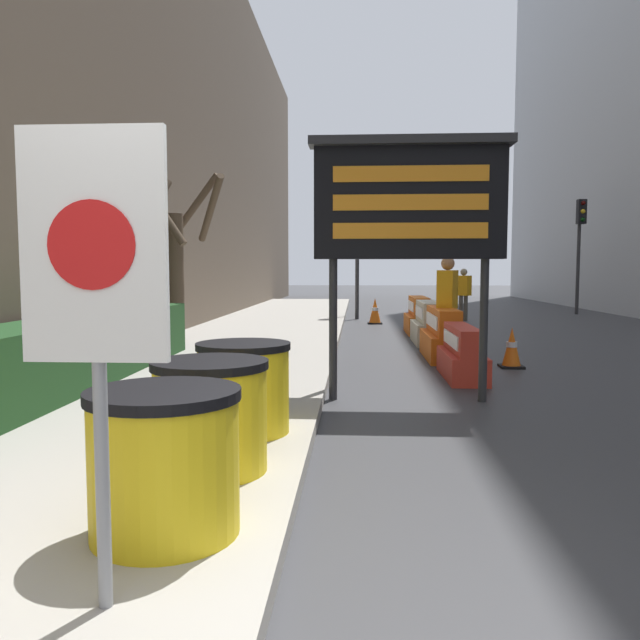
% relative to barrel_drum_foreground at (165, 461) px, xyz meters
% --- Properties ---
extents(building_left_facade, '(0.40, 50.40, 11.63)m').
position_rel_barrel_drum_foreground_xyz_m(building_left_facade, '(-3.29, 8.95, 5.28)').
color(building_left_facade, brown).
rests_on(building_left_facade, ground_plane).
extents(hedge_strip, '(0.90, 6.85, 0.84)m').
position_rel_barrel_drum_foreground_xyz_m(hedge_strip, '(-2.49, 4.28, 0.02)').
color(hedge_strip, '#1E421E').
rests_on(hedge_strip, sidewalk_left).
extents(bare_tree, '(1.69, 1.79, 3.38)m').
position_rel_barrel_drum_foreground_xyz_m(bare_tree, '(-2.48, 8.88, 1.33)').
color(bare_tree, '#4C3D2D').
rests_on(bare_tree, sidewalk_left).
extents(barrel_drum_foreground, '(0.83, 0.83, 0.80)m').
position_rel_barrel_drum_foreground_xyz_m(barrel_drum_foreground, '(0.00, 0.00, 0.00)').
color(barrel_drum_foreground, yellow).
rests_on(barrel_drum_foreground, sidewalk_left).
extents(barrel_drum_middle, '(0.83, 0.83, 0.80)m').
position_rel_barrel_drum_foreground_xyz_m(barrel_drum_middle, '(-0.00, 1.07, 0.00)').
color(barrel_drum_middle, yellow).
rests_on(barrel_drum_middle, sidewalk_left).
extents(barrel_drum_back, '(0.83, 0.83, 0.80)m').
position_rel_barrel_drum_foreground_xyz_m(barrel_drum_back, '(0.04, 2.13, 0.00)').
color(barrel_drum_back, yellow).
rests_on(barrel_drum_back, sidewalk_left).
extents(warning_sign, '(0.61, 0.08, 2.01)m').
position_rel_barrel_drum_foreground_xyz_m(warning_sign, '(-0.03, -0.76, 0.99)').
color(warning_sign, gray).
rests_on(warning_sign, sidewalk_left).
extents(message_board, '(2.35, 0.36, 3.10)m').
position_rel_barrel_drum_foreground_xyz_m(message_board, '(1.64, 4.20, 1.82)').
color(message_board, '#28282B').
rests_on(message_board, ground_plane).
extents(jersey_barrier_red_striped, '(0.52, 1.61, 0.76)m').
position_rel_barrel_drum_foreground_xyz_m(jersey_barrier_red_striped, '(2.56, 5.81, -0.20)').
color(jersey_barrier_red_striped, red).
rests_on(jersey_barrier_red_striped, ground_plane).
extents(jersey_barrier_orange_far, '(0.63, 1.88, 0.90)m').
position_rel_barrel_drum_foreground_xyz_m(jersey_barrier_orange_far, '(2.56, 7.84, -0.14)').
color(jersey_barrier_orange_far, orange).
rests_on(jersey_barrier_orange_far, ground_plane).
extents(jersey_barrier_cream, '(0.63, 1.75, 0.89)m').
position_rel_barrel_drum_foreground_xyz_m(jersey_barrier_cream, '(2.56, 10.11, -0.14)').
color(jersey_barrier_cream, beige).
rests_on(jersey_barrier_cream, ground_plane).
extents(jersey_barrier_orange_near, '(0.62, 1.74, 0.90)m').
position_rel_barrel_drum_foreground_xyz_m(jersey_barrier_orange_near, '(2.56, 12.21, -0.14)').
color(jersey_barrier_orange_near, orange).
rests_on(jersey_barrier_orange_near, ground_plane).
extents(traffic_cone_near, '(0.42, 0.42, 0.75)m').
position_rel_barrel_drum_foreground_xyz_m(traffic_cone_near, '(1.55, 14.82, -0.17)').
color(traffic_cone_near, black).
rests_on(traffic_cone_near, ground_plane).
extents(traffic_cone_mid, '(0.36, 0.36, 0.65)m').
position_rel_barrel_drum_foreground_xyz_m(traffic_cone_mid, '(3.51, 6.83, -0.22)').
color(traffic_cone_mid, black).
rests_on(traffic_cone_mid, ground_plane).
extents(traffic_light_near_curb, '(0.28, 0.45, 4.41)m').
position_rel_barrel_drum_foreground_xyz_m(traffic_light_near_curb, '(1.03, 16.41, 2.64)').
color(traffic_light_near_curb, '#2D2D30').
rests_on(traffic_light_near_curb, ground_plane).
extents(traffic_light_far_side, '(0.28, 0.45, 3.98)m').
position_rel_barrel_drum_foreground_xyz_m(traffic_light_far_side, '(8.76, 19.03, 2.35)').
color(traffic_light_far_side, '#2D2D30').
rests_on(traffic_light_far_side, ground_plane).
extents(pedestrian_worker, '(0.48, 0.47, 1.60)m').
position_rel_barrel_drum_foreground_xyz_m(pedestrian_worker, '(4.31, 16.17, 0.41)').
color(pedestrian_worker, '#514C42').
rests_on(pedestrian_worker, ground_plane).
extents(pedestrian_passerby, '(0.43, 0.54, 1.80)m').
position_rel_barrel_drum_foreground_xyz_m(pedestrian_passerby, '(2.64, 7.96, 0.53)').
color(pedestrian_passerby, '#23283D').
rests_on(pedestrian_passerby, ground_plane).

